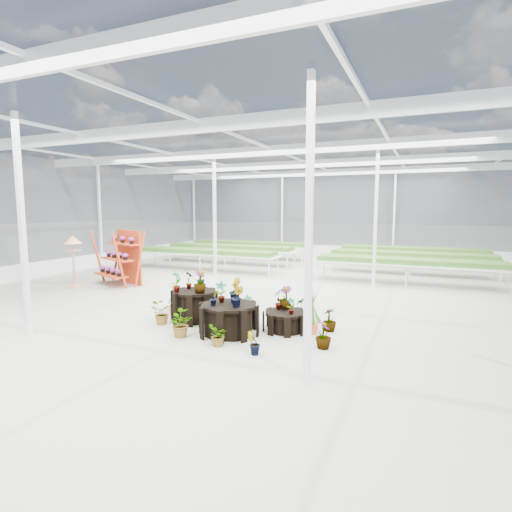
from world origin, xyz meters
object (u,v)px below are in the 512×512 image
at_px(plinth_mid, 229,319).
at_px(plinth_low, 286,321).
at_px(shelf_rack, 118,258).
at_px(bird_table, 74,262).
at_px(plinth_tall, 195,306).

relative_size(plinth_mid, plinth_low, 1.29).
height_order(shelf_rack, bird_table, shelf_rack).
bearing_deg(plinth_mid, shelf_rack, 150.31).
bearing_deg(shelf_rack, plinth_mid, -7.47).
bearing_deg(bird_table, plinth_mid, -3.96).
bearing_deg(plinth_tall, bird_table, 162.63).
bearing_deg(plinth_tall, shelf_rack, 149.56).
relative_size(plinth_tall, bird_table, 0.61).
distance_m(plinth_tall, plinth_low, 2.21).
xyz_separation_m(plinth_tall, shelf_rack, (-4.79, 2.81, 0.58)).
height_order(plinth_mid, shelf_rack, shelf_rack).
bearing_deg(plinth_mid, bird_table, 160.96).
distance_m(plinth_mid, plinth_low, 1.23).
xyz_separation_m(plinth_mid, plinth_low, (1.00, 0.70, -0.11)).
relative_size(plinth_low, bird_table, 0.55).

